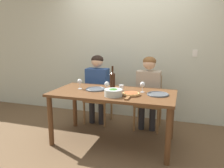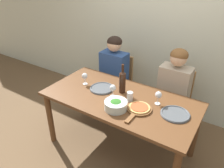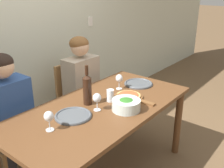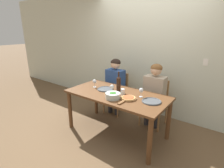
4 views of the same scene
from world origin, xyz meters
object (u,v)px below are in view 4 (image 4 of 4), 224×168
object	(u,v)px
person_woman	(115,81)
wine_bottle	(119,83)
person_man	(154,90)
wine_glass_right	(141,91)
chair_right	(156,101)
wine_glass_left	(95,82)
broccoli_bowl	(113,96)
chair_left	(118,91)
wine_glass_centre	(112,87)
water_tumbler	(123,92)
pizza_on_board	(128,98)
dinner_plate_left	(105,89)
dinner_plate_right	(152,101)

from	to	relation	value
person_woman	wine_bottle	bearing A→B (deg)	-48.80
person_man	wine_glass_right	distance (m)	0.53
wine_bottle	person_man	bearing A→B (deg)	48.72
person_woman	wine_bottle	size ratio (longest dim) A/B	3.44
chair_right	wine_bottle	xyz separation A→B (m)	(-0.45, -0.62, 0.42)
wine_glass_left	wine_glass_right	distance (m)	0.93
person_woman	broccoli_bowl	world-z (taller)	person_woman
wine_glass_right	chair_right	bearing A→B (deg)	89.47
chair_left	wine_glass_left	bearing A→B (deg)	-92.94
person_man	wine_bottle	distance (m)	0.70
chair_left	chair_right	xyz separation A→B (m)	(0.90, 0.00, 0.00)
person_woman	wine_glass_centre	distance (m)	0.78
chair_left	wine_glass_left	world-z (taller)	wine_glass_left
water_tumbler	person_woman	bearing A→B (deg)	134.26
chair_right	water_tumbler	world-z (taller)	chair_right
pizza_on_board	water_tumbler	world-z (taller)	water_tumbler
person_man	wine_glass_right	xyz separation A→B (m)	(-0.01, -0.52, 0.13)
wine_bottle	water_tumbler	distance (m)	0.22
chair_left	water_tumbler	distance (m)	1.02
wine_bottle	broccoli_bowl	distance (m)	0.36
wine_glass_left	pizza_on_board	bearing A→B (deg)	-8.85
person_man	pizza_on_board	bearing A→B (deg)	-99.72
dinner_plate_left	water_tumbler	bearing A→B (deg)	-6.97
chair_right	person_woman	size ratio (longest dim) A/B	0.73
chair_left	dinner_plate_left	size ratio (longest dim) A/B	3.01
person_woman	wine_glass_left	distance (m)	0.61
dinner_plate_left	wine_glass_centre	bearing A→B (deg)	-20.02
wine_glass_left	wine_glass_centre	bearing A→B (deg)	-7.09
pizza_on_board	wine_glass_left	world-z (taller)	wine_glass_left
person_woman	dinner_plate_right	bearing A→B (deg)	-28.34
dinner_plate_right	water_tumbler	size ratio (longest dim) A/B	2.66
chair_left	broccoli_bowl	distance (m)	1.15
wine_glass_right	water_tumbler	xyz separation A→B (m)	(-0.28, -0.11, -0.05)
wine_bottle	dinner_plate_right	world-z (taller)	wine_bottle
dinner_plate_left	pizza_on_board	size ratio (longest dim) A/B	0.73
wine_glass_left	dinner_plate_right	bearing A→B (deg)	-0.10
wine_glass_centre	water_tumbler	distance (m)	0.21
dinner_plate_right	wine_glass_centre	distance (m)	0.71
pizza_on_board	wine_glass_centre	bearing A→B (deg)	169.01
wine_bottle	broccoli_bowl	xyz separation A→B (m)	(0.12, -0.33, -0.10)
person_man	water_tumbler	xyz separation A→B (m)	(-0.28, -0.63, 0.08)
water_tumbler	wine_bottle	bearing A→B (deg)	144.48
person_man	wine_glass_centre	bearing A→B (deg)	-126.64
wine_glass_right	wine_glass_centre	bearing A→B (deg)	-164.14
wine_glass_left	wine_glass_centre	distance (m)	0.45
wine_glass_left	water_tumbler	xyz separation A→B (m)	(0.65, -0.03, -0.05)
wine_glass_centre	dinner_plate_left	bearing A→B (deg)	159.98
chair_right	wine_glass_right	size ratio (longest dim) A/B	5.84
dinner_plate_right	wine_glass_right	distance (m)	0.26
chair_left	dinner_plate_left	bearing A→B (deg)	-73.18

